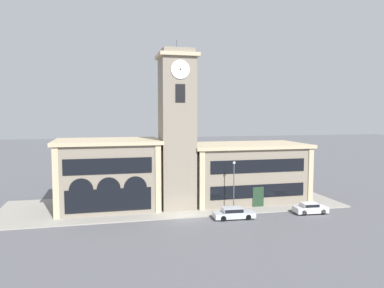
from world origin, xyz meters
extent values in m
plane|color=#56565B|center=(0.00, 0.00, 0.00)|extent=(300.00, 300.00, 0.00)
cube|color=gray|center=(0.00, 6.84, 0.07)|extent=(44.64, 13.67, 0.15)
cube|color=gray|center=(0.00, 4.90, 9.66)|extent=(4.26, 4.26, 19.31)
cube|color=tan|center=(0.00, 4.90, 19.54)|extent=(4.96, 4.96, 0.45)
cube|color=gray|center=(0.00, 4.90, 20.06)|extent=(3.92, 3.92, 0.60)
cylinder|color=#4C4C51|center=(0.00, 4.90, 20.96)|extent=(0.10, 0.10, 1.20)
cylinder|color=silver|center=(0.00, 2.72, 17.65)|extent=(2.32, 0.10, 2.32)
cylinder|color=black|center=(0.00, 2.65, 17.65)|extent=(0.19, 0.04, 0.19)
cylinder|color=silver|center=(2.18, 4.90, 17.65)|extent=(0.10, 2.32, 2.32)
cylinder|color=black|center=(2.25, 4.90, 17.65)|extent=(0.04, 0.19, 0.19)
cube|color=black|center=(0.00, 2.73, 14.79)|extent=(1.19, 0.10, 2.20)
cube|color=gray|center=(-8.72, 7.22, 4.26)|extent=(12.58, 8.90, 8.52)
cube|color=tan|center=(-8.72, 7.22, 8.74)|extent=(13.28, 9.60, 0.45)
cube|color=tan|center=(-14.66, 2.71, 4.26)|extent=(0.70, 0.16, 8.52)
cube|color=tan|center=(-2.78, 2.71, 4.26)|extent=(0.70, 0.16, 8.52)
cube|color=black|center=(-8.72, 2.73, 6.13)|extent=(10.31, 0.10, 1.87)
cube|color=black|center=(-8.72, 2.73, 2.04)|extent=(10.06, 0.10, 2.72)
cylinder|color=black|center=(-11.86, 2.72, 3.41)|extent=(2.77, 0.06, 2.77)
cylinder|color=black|center=(-8.72, 2.72, 3.41)|extent=(2.77, 0.06, 2.77)
cylinder|color=black|center=(-5.57, 2.72, 3.41)|extent=(2.77, 0.06, 2.77)
cube|color=gray|center=(10.37, 7.22, 3.82)|extent=(15.89, 8.90, 7.64)
cube|color=tan|center=(10.37, 7.22, 7.87)|extent=(16.59, 9.60, 0.45)
cube|color=tan|center=(2.78, 2.71, 3.82)|extent=(0.70, 0.16, 7.64)
cube|color=tan|center=(17.97, 2.71, 3.82)|extent=(0.70, 0.16, 7.64)
cube|color=black|center=(10.37, 2.73, 5.50)|extent=(13.03, 0.10, 1.68)
cube|color=#1E3823|center=(10.37, 2.72, 1.38)|extent=(1.50, 0.12, 2.75)
cube|color=black|center=(10.37, 2.73, 2.20)|extent=(13.03, 0.10, 1.71)
cube|color=#B2B7C1|center=(5.51, -1.50, 0.50)|extent=(4.90, 2.03, 0.64)
cube|color=#B2B7C1|center=(5.32, -1.49, 1.09)|extent=(2.40, 1.71, 0.55)
cube|color=black|center=(5.32, -1.49, 1.09)|extent=(2.31, 1.74, 0.41)
cylinder|color=black|center=(7.04, -0.82, 0.33)|extent=(0.66, 0.26, 0.65)
cylinder|color=black|center=(6.95, -2.35, 0.33)|extent=(0.66, 0.26, 0.65)
cylinder|color=black|center=(4.06, -0.65, 0.33)|extent=(0.66, 0.26, 0.65)
cylinder|color=black|center=(3.98, -2.18, 0.33)|extent=(0.66, 0.26, 0.65)
cube|color=silver|center=(15.49, -1.50, 0.53)|extent=(4.13, 1.97, 0.69)
cube|color=silver|center=(15.33, -1.49, 1.12)|extent=(2.02, 1.68, 0.48)
cube|color=black|center=(15.33, -1.49, 1.12)|extent=(1.95, 1.71, 0.36)
cylinder|color=black|center=(16.79, -0.81, 0.34)|extent=(0.70, 0.26, 0.69)
cylinder|color=black|center=(16.70, -2.33, 0.34)|extent=(0.70, 0.26, 0.69)
cylinder|color=black|center=(14.29, -0.67, 0.34)|extent=(0.70, 0.26, 0.69)
cylinder|color=black|center=(14.20, -2.19, 0.34)|extent=(0.70, 0.26, 0.69)
cylinder|color=#4C4C51|center=(6.26, 0.72, 3.14)|extent=(0.12, 0.12, 5.98)
sphere|color=silver|center=(6.26, 0.72, 6.31)|extent=(0.36, 0.36, 0.36)
camera|label=1|loc=(-9.31, -42.14, 12.33)|focal=35.00mm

